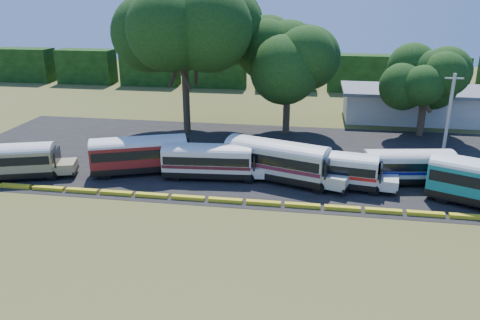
# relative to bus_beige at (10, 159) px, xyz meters

# --- Properties ---
(ground) EXTENTS (160.00, 160.00, 0.00)m
(ground) POSITION_rel_bus_beige_xyz_m (20.97, -2.83, -1.83)
(ground) COLOR #3E4A18
(ground) RESTS_ON ground
(asphalt_strip) EXTENTS (64.00, 24.00, 0.02)m
(asphalt_strip) POSITION_rel_bus_beige_xyz_m (21.97, 9.17, -1.82)
(asphalt_strip) COLOR black
(asphalt_strip) RESTS_ON ground
(curb) EXTENTS (53.70, 0.45, 0.30)m
(curb) POSITION_rel_bus_beige_xyz_m (20.97, -1.83, -1.68)
(curb) COLOR yellow
(curb) RESTS_ON ground
(terminal_building) EXTENTS (19.00, 9.00, 4.00)m
(terminal_building) POSITION_rel_bus_beige_xyz_m (38.97, 27.17, 0.20)
(terminal_building) COLOR beige
(terminal_building) RESTS_ON ground
(treeline_backdrop) EXTENTS (130.00, 4.00, 6.00)m
(treeline_backdrop) POSITION_rel_bus_beige_xyz_m (20.97, 45.17, 1.17)
(treeline_backdrop) COLOR black
(treeline_backdrop) RESTS_ON ground
(bus_beige) EXTENTS (9.96, 5.22, 3.19)m
(bus_beige) POSITION_rel_bus_beige_xyz_m (0.00, 0.00, 0.00)
(bus_beige) COLOR black
(bus_beige) RESTS_ON ground
(bus_red) EXTENTS (10.59, 6.06, 3.41)m
(bus_red) POSITION_rel_bus_beige_xyz_m (10.85, 3.28, 0.13)
(bus_red) COLOR black
(bus_red) RESTS_ON ground
(bus_cream_west) EXTENTS (9.67, 3.06, 3.13)m
(bus_cream_west) POSITION_rel_bus_beige_xyz_m (17.20, 2.94, -0.06)
(bus_cream_west) COLOR black
(bus_cream_west) RESTS_ON ground
(bus_cream_east) EXTENTS (11.20, 5.94, 3.59)m
(bus_cream_east) POSITION_rel_bus_beige_xyz_m (23.21, 3.32, 0.20)
(bus_cream_east) COLOR black
(bus_cream_east) RESTS_ON ground
(bus_white_red) EXTENTS (9.60, 3.66, 3.08)m
(bus_white_red) POSITION_rel_bus_beige_xyz_m (27.81, 2.76, -0.09)
(bus_white_red) COLOR black
(bus_white_red) RESTS_ON ground
(bus_white_blue) EXTENTS (9.39, 3.78, 3.00)m
(bus_white_blue) POSITION_rel_bus_beige_xyz_m (34.31, 4.45, -0.13)
(bus_white_blue) COLOR black
(bus_white_blue) RESTS_ON ground
(tree_west) EXTENTS (12.92, 12.92, 16.77)m
(tree_west) POSITION_rel_bus_beige_xyz_m (11.43, 16.49, 10.16)
(tree_west) COLOR #3E301F
(tree_west) RESTS_ON ground
(tree_center) EXTENTS (9.49, 9.49, 12.81)m
(tree_center) POSITION_rel_bus_beige_xyz_m (22.84, 18.34, 7.45)
(tree_center) COLOR #3E301F
(tree_center) RESTS_ON ground
(tree_east) EXTENTS (7.19, 7.19, 9.68)m
(tree_east) POSITION_rel_bus_beige_xyz_m (38.12, 19.66, 5.14)
(tree_east) COLOR #3E301F
(tree_east) RESTS_ON ground
(utility_pole) EXTENTS (1.60, 0.30, 8.75)m
(utility_pole) POSITION_rel_bus_beige_xyz_m (38.18, 9.50, 2.66)
(utility_pole) COLOR #99978B
(utility_pole) RESTS_ON ground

